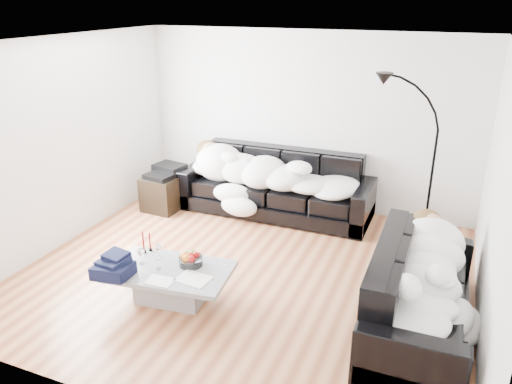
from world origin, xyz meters
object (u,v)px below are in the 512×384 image
at_px(coffee_table, 171,284).
at_px(candle_right, 150,242).
at_px(shoes, 398,358).
at_px(av_cabinet, 168,191).
at_px(fruit_bowl, 191,259).
at_px(wine_glass_c, 158,262).
at_px(stereo, 166,170).
at_px(sleeper_back, 275,172).
at_px(sleeper_right, 424,270).
at_px(candle_left, 143,242).
at_px(wine_glass_a, 158,251).
at_px(floor_lamp, 431,180).
at_px(sofa_back, 276,184).
at_px(wine_glass_b, 141,256).
at_px(sofa_right, 421,290).

distance_m(coffee_table, candle_right, 0.57).
relative_size(shoes, av_cabinet, 0.63).
xyz_separation_m(coffee_table, fruit_bowl, (0.16, 0.16, 0.26)).
distance_m(wine_glass_c, shoes, 2.51).
relative_size(shoes, stereo, 1.08).
distance_m(sleeper_back, stereo, 1.64).
relative_size(sleeper_right, candle_left, 7.09).
height_order(wine_glass_a, stereo, stereo).
height_order(candle_right, shoes, candle_right).
height_order(av_cabinet, floor_lamp, floor_lamp).
distance_m(wine_glass_c, candle_right, 0.44).
xyz_separation_m(sleeper_right, wine_glass_c, (-2.58, -0.55, -0.19)).
relative_size(sofa_back, av_cabinet, 3.70).
distance_m(coffee_table, wine_glass_c, 0.29).
distance_m(wine_glass_a, candle_right, 0.22).
xyz_separation_m(candle_right, shoes, (2.78, -0.38, -0.42)).
relative_size(wine_glass_c, floor_lamp, 0.08).
bearing_deg(candle_right, wine_glass_b, -74.66).
xyz_separation_m(sofa_back, stereo, (-1.60, -0.41, 0.13)).
xyz_separation_m(wine_glass_c, av_cabinet, (-1.26, 2.22, -0.19)).
distance_m(coffee_table, wine_glass_b, 0.44).
height_order(sofa_right, stereo, sofa_right).
relative_size(sleeper_back, wine_glass_b, 12.82).
relative_size(sofa_back, wine_glass_c, 17.07).
bearing_deg(wine_glass_b, sleeper_back, 77.47).
height_order(stereo, floor_lamp, floor_lamp).
distance_m(sofa_back, shoes, 3.46).
bearing_deg(coffee_table, stereo, 122.36).
bearing_deg(wine_glass_b, sofa_back, 77.71).
bearing_deg(candle_right, sleeper_right, 4.56).
distance_m(sofa_right, candle_right, 2.89).
bearing_deg(coffee_table, candle_left, 156.02).
height_order(candle_left, floor_lamp, floor_lamp).
relative_size(wine_glass_a, av_cabinet, 0.23).
height_order(sleeper_right, av_cabinet, sleeper_right).
bearing_deg(wine_glass_a, shoes, -5.74).
xyz_separation_m(wine_glass_a, floor_lamp, (2.60, 1.99, 0.51)).
xyz_separation_m(fruit_bowl, wine_glass_c, (-0.27, -0.21, 0.00)).
distance_m(wine_glass_a, shoes, 2.64).
bearing_deg(sofa_right, candle_left, 95.79).
relative_size(sofa_right, fruit_bowl, 8.29).
xyz_separation_m(wine_glass_b, shoes, (2.71, -0.10, -0.41)).
relative_size(sleeper_back, candle_left, 9.36).
xyz_separation_m(sofa_right, sleeper_right, (-0.00, 0.00, 0.22)).
height_order(wine_glass_a, candle_right, candle_right).
relative_size(sleeper_right, wine_glass_c, 10.94).
relative_size(coffee_table, candle_left, 5.01).
xyz_separation_m(shoes, stereo, (-3.74, 2.28, 0.53)).
bearing_deg(floor_lamp, shoes, -79.91).
distance_m(sofa_right, wine_glass_a, 2.72).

